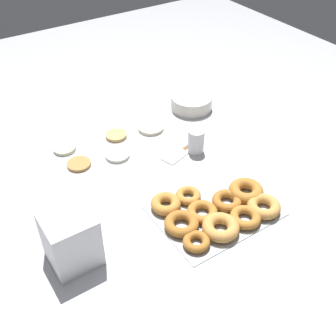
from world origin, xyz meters
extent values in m
plane|color=#B2B5BA|center=(0.00, 0.00, 0.00)|extent=(3.00, 3.00, 0.00)
cylinder|color=beige|center=(0.14, 0.19, 0.01)|extent=(0.11, 0.11, 0.01)
cylinder|color=silver|center=(-0.06, 0.10, 0.01)|extent=(0.09, 0.09, 0.01)
cylinder|color=tan|center=(-0.01, 0.22, 0.01)|extent=(0.09, 0.09, 0.01)
cylinder|color=#B27F42|center=(-0.21, 0.13, 0.01)|extent=(0.09, 0.09, 0.01)
cylinder|color=beige|center=(-0.22, 0.25, 0.01)|extent=(0.09, 0.09, 0.01)
cube|color=#ADAFB5|center=(0.07, -0.34, 0.00)|extent=(0.39, 0.30, 0.01)
torus|color=#AD6B28|center=(-0.07, -0.43, 0.02)|extent=(0.08, 0.08, 0.03)
torus|color=#D19347|center=(0.02, -0.43, 0.02)|extent=(0.12, 0.12, 0.04)
torus|color=#B7752D|center=(0.12, -0.43, 0.02)|extent=(0.10, 0.10, 0.03)
torus|color=#D19347|center=(0.20, -0.43, 0.02)|extent=(0.11, 0.11, 0.03)
torus|color=#AD6B28|center=(-0.07, -0.34, 0.02)|extent=(0.11, 0.11, 0.03)
torus|color=#B7752D|center=(0.01, -0.34, 0.02)|extent=(0.10, 0.10, 0.03)
torus|color=#AD6B28|center=(0.12, -0.34, 0.02)|extent=(0.10, 0.10, 0.03)
torus|color=#B7752D|center=(0.20, -0.34, 0.03)|extent=(0.12, 0.12, 0.04)
torus|color=#C68438|center=(-0.06, -0.24, 0.02)|extent=(0.10, 0.10, 0.03)
torus|color=#C68438|center=(0.02, -0.25, 0.02)|extent=(0.09, 0.09, 0.03)
cylinder|color=silver|center=(0.38, 0.23, 0.03)|extent=(0.18, 0.18, 0.06)
cube|color=white|center=(-0.40, -0.27, 0.01)|extent=(0.14, 0.14, 0.03)
cube|color=white|center=(-0.40, -0.27, 0.04)|extent=(0.14, 0.14, 0.03)
cube|color=white|center=(-0.40, -0.27, 0.07)|extent=(0.14, 0.14, 0.03)
cube|color=white|center=(-0.40, -0.27, 0.10)|extent=(0.14, 0.14, 0.03)
cube|color=white|center=(-0.40, -0.27, 0.13)|extent=(0.14, 0.14, 0.03)
cube|color=white|center=(-0.40, -0.27, 0.16)|extent=(0.14, 0.14, 0.03)
cylinder|color=white|center=(0.21, -0.04, 0.05)|extent=(0.06, 0.06, 0.10)
cube|color=brown|center=(0.24, 0.01, 0.00)|extent=(0.13, 0.05, 0.01)
cube|color=#A8A8AD|center=(0.12, -0.02, 0.00)|extent=(0.12, 0.09, 0.01)
camera|label=1|loc=(-0.61, -1.08, 1.00)|focal=45.00mm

